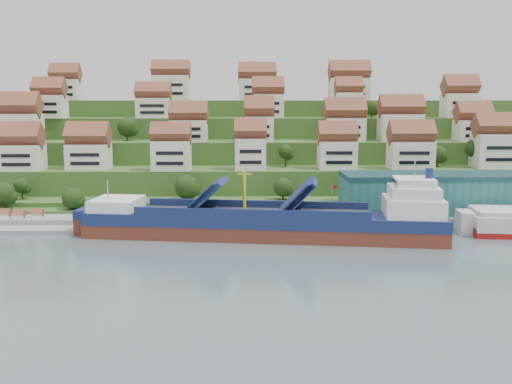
{
  "coord_description": "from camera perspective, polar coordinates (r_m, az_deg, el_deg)",
  "views": [
    {
      "loc": [
        -2.85,
        -126.6,
        29.87
      ],
      "look_at": [
        -0.42,
        14.0,
        8.0
      ],
      "focal_mm": 40.0,
      "sensor_mm": 36.0,
      "label": 1
    }
  ],
  "objects": [
    {
      "name": "pebble_beach",
      "position": [
        152.03,
        -22.27,
        -2.97
      ],
      "size": [
        45.0,
        20.0,
        1.0
      ],
      "primitive_type": "cube",
      "color": "gray",
      "rests_on": "ground"
    },
    {
      "name": "beach_huts",
      "position": [
        151.33,
        -23.18,
        -2.46
      ],
      "size": [
        14.4,
        3.7,
        2.2
      ],
      "color": "white",
      "rests_on": "pebble_beach"
    },
    {
      "name": "flagpole",
      "position": [
        140.1,
        7.63,
        -0.68
      ],
      "size": [
        1.28,
        0.16,
        8.0
      ],
      "color": "gray",
      "rests_on": "quay"
    },
    {
      "name": "hillside_trees",
      "position": [
        168.94,
        -2.56,
        3.79
      ],
      "size": [
        140.14,
        62.48,
        29.29
      ],
      "color": "#213C14",
      "rests_on": "ground"
    },
    {
      "name": "hillside",
      "position": [
        230.97,
        -0.28,
        4.07
      ],
      "size": [
        260.0,
        128.0,
        31.0
      ],
      "color": "#2D4C1E",
      "rests_on": "ground"
    },
    {
      "name": "quay",
      "position": [
        146.29,
        8.02,
        -2.59
      ],
      "size": [
        180.0,
        14.0,
        2.2
      ],
      "primitive_type": "cube",
      "color": "gray",
      "rests_on": "ground"
    },
    {
      "name": "ground",
      "position": [
        130.11,
        0.29,
        -4.43
      ],
      "size": [
        300.0,
        300.0,
        0.0
      ],
      "primitive_type": "plane",
      "color": "slate",
      "rests_on": "ground"
    },
    {
      "name": "warehouse",
      "position": [
        155.38,
        19.69,
        -0.07
      ],
      "size": [
        60.0,
        15.0,
        10.0
      ],
      "primitive_type": "cube",
      "color": "#276B6A",
      "rests_on": "quay"
    },
    {
      "name": "hillside_village",
      "position": [
        186.01,
        0.25,
        6.99
      ],
      "size": [
        158.11,
        61.17,
        29.12
      ],
      "color": "silver",
      "rests_on": "ground"
    },
    {
      "name": "cargo_ship",
      "position": [
        127.84,
        1.67,
        -3.13
      ],
      "size": [
        80.94,
        22.98,
        17.77
      ],
      "rotation": [
        0.0,
        0.0,
        -0.13
      ],
      "color": "brown",
      "rests_on": "ground"
    }
  ]
}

